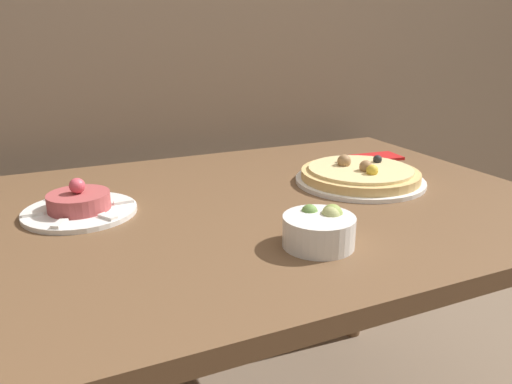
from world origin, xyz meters
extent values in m
cube|color=brown|center=(0.00, 0.45, 0.71)|extent=(1.25, 0.90, 0.03)
cylinder|color=brown|center=(-0.57, 0.84, 0.34)|extent=(0.06, 0.06, 0.69)
cylinder|color=brown|center=(0.57, 0.84, 0.34)|extent=(0.06, 0.06, 0.69)
cylinder|color=white|center=(0.28, 0.47, 0.73)|extent=(0.31, 0.31, 0.01)
cylinder|color=#DBB26B|center=(0.28, 0.47, 0.75)|extent=(0.28, 0.28, 0.02)
cylinder|color=beige|center=(0.28, 0.47, 0.76)|extent=(0.25, 0.25, 0.01)
sphere|color=black|center=(0.35, 0.50, 0.77)|extent=(0.02, 0.02, 0.02)
sphere|color=black|center=(0.27, 0.53, 0.77)|extent=(0.02, 0.02, 0.02)
sphere|color=gold|center=(0.27, 0.42, 0.77)|extent=(0.03, 0.03, 0.03)
sphere|color=#997047|center=(0.28, 0.45, 0.77)|extent=(0.03, 0.03, 0.03)
sphere|color=#997047|center=(0.26, 0.51, 0.77)|extent=(0.03, 0.03, 0.03)
cylinder|color=white|center=(-0.36, 0.53, 0.73)|extent=(0.22, 0.22, 0.01)
cylinder|color=#A84747|center=(-0.36, 0.53, 0.75)|extent=(0.12, 0.12, 0.03)
sphere|color=#DB4C5B|center=(-0.36, 0.53, 0.78)|extent=(0.03, 0.03, 0.03)
cube|color=white|center=(-0.27, 0.53, 0.74)|extent=(0.04, 0.02, 0.01)
cube|color=white|center=(-0.31, 0.61, 0.74)|extent=(0.03, 0.04, 0.01)
cube|color=white|center=(-0.40, 0.61, 0.74)|extent=(0.03, 0.04, 0.01)
cube|color=white|center=(-0.44, 0.53, 0.74)|extent=(0.04, 0.02, 0.01)
cube|color=white|center=(-0.40, 0.46, 0.74)|extent=(0.03, 0.04, 0.01)
cube|color=white|center=(-0.31, 0.46, 0.74)|extent=(0.03, 0.04, 0.01)
cylinder|color=white|center=(0.00, 0.20, 0.75)|extent=(0.12, 0.12, 0.05)
sphere|color=#B7BC70|center=(0.03, 0.20, 0.78)|extent=(0.03, 0.03, 0.03)
sphere|color=#8EA34C|center=(0.03, 0.20, 0.78)|extent=(0.04, 0.04, 0.04)
sphere|color=#668E42|center=(0.00, 0.23, 0.77)|extent=(0.03, 0.03, 0.03)
cube|color=red|center=(0.46, 0.64, 0.73)|extent=(0.14, 0.09, 0.01)
camera|label=1|loc=(-0.42, -0.47, 1.08)|focal=35.00mm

